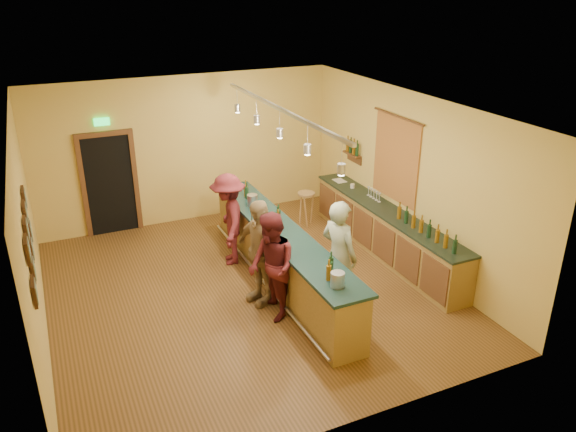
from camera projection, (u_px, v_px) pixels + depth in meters
name	position (u px, v px, depth m)	size (l,w,h in m)	color
floor	(247.00, 290.00, 9.82)	(7.00, 7.00, 0.00)	#513717
ceiling	(241.00, 109.00, 8.56)	(6.50, 7.00, 0.02)	silver
wall_back	(188.00, 150.00, 12.12)	(6.50, 0.02, 3.20)	gold
wall_front	(353.00, 313.00, 6.27)	(6.50, 0.02, 3.20)	gold
wall_left	(29.00, 241.00, 7.95)	(0.02, 7.00, 3.20)	gold
wall_right	(408.00, 178.00, 10.43)	(0.02, 7.00, 3.20)	gold
doorway	(110.00, 182.00, 11.64)	(1.15, 0.09, 2.48)	black
tapestry	(396.00, 159.00, 10.66)	(0.03, 1.40, 1.60)	maroon
bottle_shelf	(353.00, 149.00, 11.96)	(0.17, 0.55, 0.54)	#4F3617
picture_grid	(29.00, 239.00, 7.20)	(0.06, 2.20, 0.70)	#382111
back_counter	(386.00, 231.00, 10.91)	(0.60, 4.55, 1.27)	brown
tasting_bar	(280.00, 252.00, 9.83)	(0.73, 5.10, 1.38)	brown
pendant_track	(280.00, 118.00, 8.89)	(0.11, 4.60, 0.50)	silver
bartender	(339.00, 255.00, 9.00)	(0.68, 0.45, 1.87)	gray
customer_a	(272.00, 267.00, 8.75)	(0.86, 0.67, 1.77)	#59191E
customer_b	(260.00, 252.00, 9.15)	(1.07, 0.45, 1.83)	#997A51
customer_c	(229.00, 219.00, 10.46)	(1.14, 0.65, 1.76)	#59191E
bar_stool	(306.00, 199.00, 12.13)	(0.37, 0.37, 0.77)	#A07248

